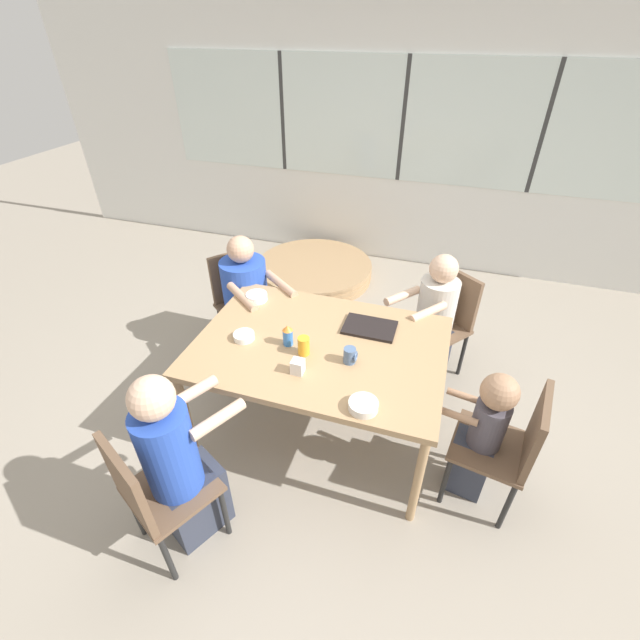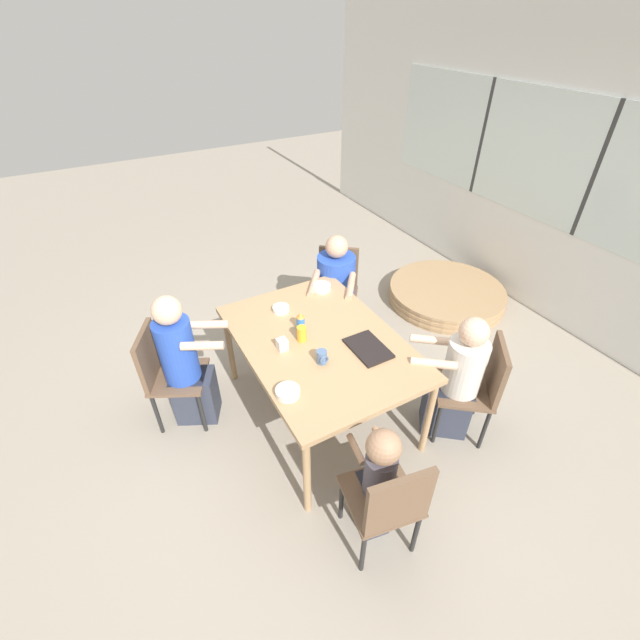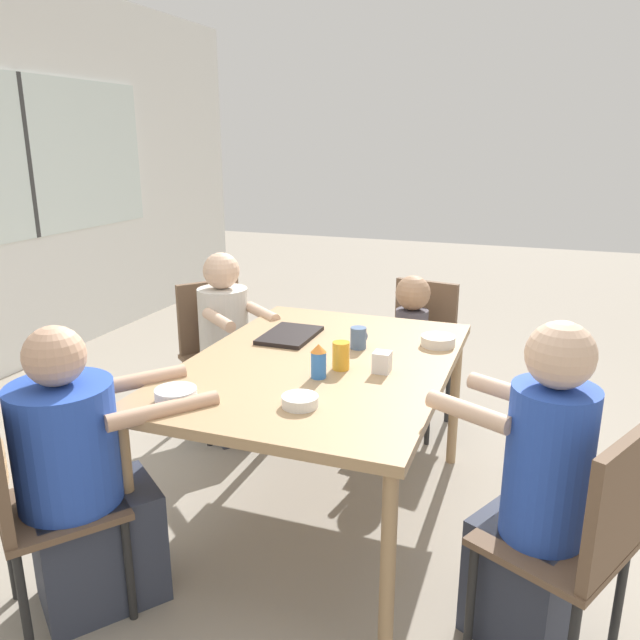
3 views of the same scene
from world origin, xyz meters
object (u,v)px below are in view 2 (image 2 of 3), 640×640
at_px(chair_for_man_blue_shirt, 164,369).
at_px(person_man_teal_shirt, 335,296).
at_px(coffee_mug, 322,357).
at_px(chair_for_toddler, 389,502).
at_px(milk_carton_small, 282,344).
at_px(person_man_blue_shirt, 185,366).
at_px(person_toddler, 377,483).
at_px(juice_glass, 302,334).
at_px(bowl_cereal, 288,392).
at_px(folded_table_stack, 446,295).
at_px(person_woman_green_shirt, 455,382).
at_px(sippy_cup, 301,321).
at_px(chair_for_woman_green_shirt, 479,383).
at_px(chair_for_man_teal_shirt, 337,284).
at_px(bowl_white_shallow, 322,287).
at_px(bowl_fruit, 281,309).

xyz_separation_m(chair_for_man_blue_shirt, person_man_teal_shirt, (-0.27, 1.65, -0.04)).
distance_m(person_man_teal_shirt, coffee_mug, 1.28).
bearing_deg(chair_for_toddler, milk_carton_small, 103.72).
relative_size(person_man_blue_shirt, person_man_teal_shirt, 1.07).
height_order(person_toddler, milk_carton_small, person_toddler).
bearing_deg(juice_glass, bowl_cereal, -36.41).
bearing_deg(folded_table_stack, person_woman_green_shirt, -42.42).
relative_size(coffee_mug, sippy_cup, 0.70).
bearing_deg(juice_glass, chair_for_woman_green_shirt, 52.67).
distance_m(chair_for_woman_green_shirt, folded_table_stack, 1.85).
xyz_separation_m(coffee_mug, juice_glass, (-0.28, -0.01, 0.01)).
xyz_separation_m(chair_for_man_teal_shirt, sippy_cup, (0.75, -0.77, 0.32)).
bearing_deg(chair_for_man_blue_shirt, coffee_mug, 78.42).
height_order(person_man_teal_shirt, folded_table_stack, person_man_teal_shirt).
bearing_deg(chair_for_man_blue_shirt, person_man_teal_shirt, 125.95).
relative_size(person_man_blue_shirt, juice_glass, 9.99).
bearing_deg(bowl_white_shallow, juice_glass, -41.36).
height_order(chair_for_toddler, bowl_fruit, chair_for_toddler).
relative_size(chair_for_man_blue_shirt, folded_table_stack, 0.68).
relative_size(person_toddler, milk_carton_small, 10.89).
relative_size(chair_for_man_teal_shirt, person_man_blue_shirt, 0.74).
height_order(chair_for_woman_green_shirt, chair_for_man_blue_shirt, same).
bearing_deg(person_man_teal_shirt, chair_for_woman_green_shirt, 138.98).
xyz_separation_m(chair_for_man_blue_shirt, bowl_fruit, (0.06, 0.95, 0.27)).
bearing_deg(chair_for_man_teal_shirt, person_toddler, 102.64).
bearing_deg(person_man_teal_shirt, sippy_cup, 79.77).
distance_m(person_man_teal_shirt, bowl_cereal, 1.59).
bearing_deg(coffee_mug, juice_glass, -178.15).
bearing_deg(folded_table_stack, chair_for_man_teal_shirt, -99.56).
height_order(chair_for_man_teal_shirt, coffee_mug, chair_for_man_teal_shirt).
height_order(chair_for_woman_green_shirt, person_toddler, person_toddler).
relative_size(chair_for_man_blue_shirt, bowl_cereal, 5.54).
xyz_separation_m(chair_for_man_blue_shirt, person_toddler, (1.53, 0.87, -0.04)).
bearing_deg(chair_for_man_blue_shirt, folded_table_stack, 120.20).
bearing_deg(chair_for_man_teal_shirt, milk_carton_small, 79.27).
xyz_separation_m(coffee_mug, sippy_cup, (-0.40, 0.04, 0.02)).
relative_size(chair_for_man_blue_shirt, person_man_blue_shirt, 0.74).
bearing_deg(sippy_cup, juice_glass, -23.78).
bearing_deg(person_toddler, person_woman_green_shirt, 31.48).
xyz_separation_m(chair_for_woman_green_shirt, person_man_blue_shirt, (-1.18, -1.82, 0.03)).
relative_size(chair_for_woman_green_shirt, juice_glass, 7.43).
xyz_separation_m(milk_carton_small, bowl_white_shallow, (-0.54, 0.62, -0.02)).
relative_size(person_man_teal_shirt, person_toddler, 1.16).
xyz_separation_m(chair_for_woman_green_shirt, milk_carton_small, (-0.76, -1.20, 0.29)).
bearing_deg(chair_for_man_blue_shirt, bowl_fruit, 113.04).
height_order(chair_for_man_blue_shirt, milk_carton_small, chair_for_man_blue_shirt).
relative_size(chair_for_man_blue_shirt, juice_glass, 7.43).
distance_m(chair_for_man_teal_shirt, coffee_mug, 1.44).
distance_m(chair_for_woman_green_shirt, bowl_fruit, 1.59).
height_order(bowl_white_shallow, bowl_fruit, bowl_white_shallow).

